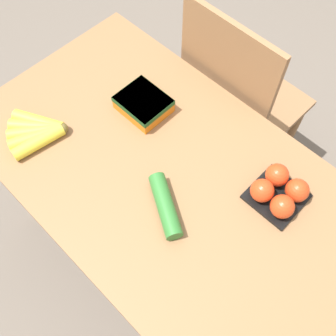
{
  "coord_description": "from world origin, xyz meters",
  "views": [
    {
      "loc": [
        0.38,
        -0.39,
        1.74
      ],
      "look_at": [
        0.0,
        0.0,
        0.76
      ],
      "focal_mm": 42.0,
      "sensor_mm": 36.0,
      "label": 1
    }
  ],
  "objects_px": {
    "tomato_pack": "(279,191)",
    "carrot_bag": "(143,103)",
    "chair": "(237,104)",
    "banana_bunch": "(38,132)",
    "cucumber_near": "(165,206)"
  },
  "relations": [
    {
      "from": "tomato_pack",
      "to": "carrot_bag",
      "type": "bearing_deg",
      "value": -174.66
    },
    {
      "from": "tomato_pack",
      "to": "carrot_bag",
      "type": "height_order",
      "value": "tomato_pack"
    },
    {
      "from": "chair",
      "to": "banana_bunch",
      "type": "bearing_deg",
      "value": 70.43
    },
    {
      "from": "banana_bunch",
      "to": "cucumber_near",
      "type": "height_order",
      "value": "cucumber_near"
    },
    {
      "from": "tomato_pack",
      "to": "cucumber_near",
      "type": "bearing_deg",
      "value": -128.82
    },
    {
      "from": "chair",
      "to": "carrot_bag",
      "type": "relative_size",
      "value": 6.36
    },
    {
      "from": "chair",
      "to": "carrot_bag",
      "type": "distance_m",
      "value": 0.49
    },
    {
      "from": "banana_bunch",
      "to": "tomato_pack",
      "type": "bearing_deg",
      "value": 27.86
    },
    {
      "from": "carrot_bag",
      "to": "cucumber_near",
      "type": "xyz_separation_m",
      "value": [
        0.29,
        -0.2,
        -0.01
      ]
    },
    {
      "from": "chair",
      "to": "banana_bunch",
      "type": "height_order",
      "value": "chair"
    },
    {
      "from": "banana_bunch",
      "to": "tomato_pack",
      "type": "height_order",
      "value": "tomato_pack"
    },
    {
      "from": "chair",
      "to": "carrot_bag",
      "type": "xyz_separation_m",
      "value": [
        -0.1,
        -0.4,
        0.27
      ]
    },
    {
      "from": "banana_bunch",
      "to": "cucumber_near",
      "type": "xyz_separation_m",
      "value": [
        0.45,
        0.1,
        0.0
      ]
    },
    {
      "from": "tomato_pack",
      "to": "chair",
      "type": "bearing_deg",
      "value": 137.74
    },
    {
      "from": "tomato_pack",
      "to": "cucumber_near",
      "type": "height_order",
      "value": "tomato_pack"
    }
  ]
}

